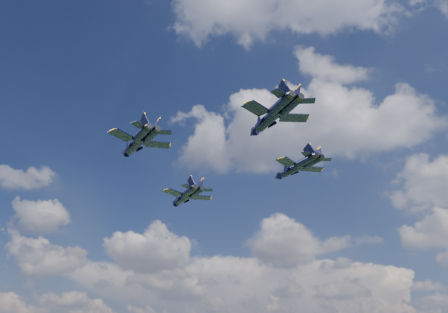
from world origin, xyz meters
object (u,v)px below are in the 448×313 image
Objects in this scene: jet_lead at (183,198)px; jet_slot at (267,120)px; jet_left at (135,145)px; jet_right at (292,169)px.

jet_slot reaches higher than jet_lead.
jet_right is (24.01, 28.00, 2.61)m from jet_left.
jet_right is at bearing -52.36° from jet_lead.
jet_left is 1.03× the size of jet_slot.
jet_slot is (25.94, -0.22, 0.06)m from jet_left.
jet_left is 36.98m from jet_right.
jet_right is 1.09× the size of jet_slot.
jet_right reaches higher than jet_lead.
jet_slot is at bearing -94.20° from jet_lead.
jet_lead is at bearing 89.87° from jet_slot.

